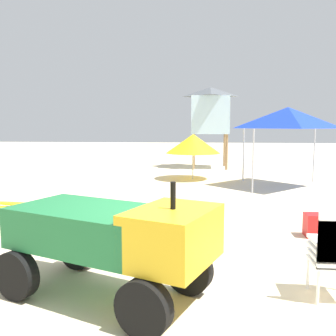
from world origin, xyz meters
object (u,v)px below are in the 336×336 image
(surfboard_pile, at_px, (34,212))
(beach_umbrella_far, at_px, (193,144))
(lifeguard_tower, at_px, (210,110))
(cooler_box, at_px, (319,225))
(popup_canopy, at_px, (288,118))
(stacked_plastic_chairs, at_px, (335,249))
(utility_cart, at_px, (113,236))

(surfboard_pile, relative_size, beach_umbrella_far, 1.24)
(lifeguard_tower, bearing_deg, surfboard_pile, -110.81)
(surfboard_pile, height_order, beach_umbrella_far, beach_umbrella_far)
(beach_umbrella_far, xyz_separation_m, cooler_box, (2.55, -7.35, -1.17))
(lifeguard_tower, bearing_deg, cooler_box, -80.96)
(cooler_box, bearing_deg, lifeguard_tower, 99.04)
(popup_canopy, relative_size, lifeguard_tower, 0.69)
(popup_canopy, bearing_deg, beach_umbrella_far, 153.25)
(popup_canopy, xyz_separation_m, cooler_box, (-0.64, -5.74, -2.13))
(lifeguard_tower, relative_size, cooler_box, 7.42)
(surfboard_pile, bearing_deg, stacked_plastic_chairs, -32.13)
(surfboard_pile, distance_m, beach_umbrella_far, 7.61)
(utility_cart, bearing_deg, popup_canopy, 65.32)
(stacked_plastic_chairs, bearing_deg, popup_canopy, 81.23)
(surfboard_pile, xyz_separation_m, popup_canopy, (6.53, 5.13, 2.14))
(lifeguard_tower, bearing_deg, utility_cart, -96.00)
(stacked_plastic_chairs, relative_size, beach_umbrella_far, 0.53)
(surfboard_pile, distance_m, popup_canopy, 8.57)
(surfboard_pile, distance_m, lifeguard_tower, 11.79)
(stacked_plastic_chairs, distance_m, lifeguard_tower, 14.25)
(stacked_plastic_chairs, bearing_deg, surfboard_pile, 147.87)
(lifeguard_tower, xyz_separation_m, beach_umbrella_far, (-0.74, -4.02, -1.43))
(surfboard_pile, bearing_deg, utility_cart, -53.09)
(beach_umbrella_far, bearing_deg, popup_canopy, -26.75)
(lifeguard_tower, bearing_deg, stacked_plastic_chairs, -85.32)
(beach_umbrella_far, bearing_deg, lifeguard_tower, 79.58)
(surfboard_pile, xyz_separation_m, cooler_box, (5.89, -0.62, 0.01))
(stacked_plastic_chairs, relative_size, lifeguard_tower, 0.28)
(popup_canopy, xyz_separation_m, lifeguard_tower, (-2.45, 5.62, 0.47))
(popup_canopy, bearing_deg, lifeguard_tower, 113.52)
(popup_canopy, bearing_deg, stacked_plastic_chairs, -98.77)
(utility_cart, relative_size, beach_umbrella_far, 1.33)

